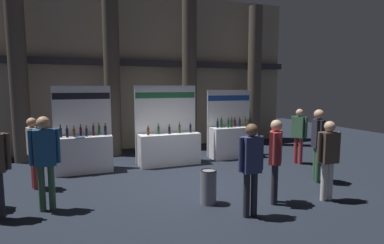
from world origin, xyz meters
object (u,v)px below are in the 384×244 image
object	(u,v)px
exhibitor_booth_1	(169,145)
visitor_0	(299,131)
visitor_1	(45,155)
visitor_4	(275,154)
visitor_3	(33,147)
visitor_8	(251,162)
visitor_2	(318,139)
visitor_7	(328,153)
trash_bin	(208,187)
exhibitor_booth_0	(84,150)
exhibitor_booth_2	(232,139)

from	to	relation	value
exhibitor_booth_1	visitor_0	world-z (taller)	exhibitor_booth_1
visitor_0	visitor_1	xyz separation A→B (m)	(-7.04, -1.21, 0.08)
visitor_4	visitor_3	bearing A→B (deg)	100.04
visitor_1	visitor_8	world-z (taller)	visitor_1
visitor_1	visitor_2	world-z (taller)	visitor_1
visitor_2	visitor_7	bearing A→B (deg)	-12.15
visitor_8	exhibitor_booth_1	bearing A→B (deg)	94.82
trash_bin	visitor_3	distance (m)	4.22
visitor_7	trash_bin	bearing A→B (deg)	168.54
exhibitor_booth_0	exhibitor_booth_2	bearing A→B (deg)	1.25
exhibitor_booth_1	visitor_2	distance (m)	4.30
exhibitor_booth_0	visitor_2	distance (m)	6.30
exhibitor_booth_2	trash_bin	xyz separation A→B (m)	(-2.47, -3.54, -0.26)
visitor_3	visitor_7	distance (m)	6.63
visitor_3	visitor_4	xyz separation A→B (m)	(4.75, -2.79, 0.05)
visitor_8	visitor_2	bearing A→B (deg)	24.98
visitor_2	visitor_4	world-z (taller)	visitor_2
exhibitor_booth_2	visitor_4	xyz separation A→B (m)	(-1.18, -4.01, 0.43)
visitor_2	visitor_3	world-z (taller)	visitor_2
visitor_3	visitor_7	world-z (taller)	visitor_7
trash_bin	visitor_3	bearing A→B (deg)	146.19
visitor_8	visitor_3	bearing A→B (deg)	141.74
exhibitor_booth_1	exhibitor_booth_2	size ratio (longest dim) A/B	1.07
visitor_1	trash_bin	bearing A→B (deg)	159.65
visitor_8	visitor_4	bearing A→B (deg)	26.05
visitor_1	visitor_3	bearing A→B (deg)	-81.69
visitor_0	visitor_3	world-z (taller)	visitor_0
visitor_0	visitor_1	world-z (taller)	visitor_1
exhibitor_booth_0	visitor_1	xyz separation A→B (m)	(-0.76, -2.64, 0.49)
visitor_2	visitor_3	distance (m)	6.90
trash_bin	visitor_7	distance (m)	2.62
exhibitor_booth_1	visitor_1	world-z (taller)	exhibitor_booth_1
exhibitor_booth_1	visitor_2	world-z (taller)	exhibitor_booth_1
trash_bin	visitor_8	world-z (taller)	visitor_8
exhibitor_booth_0	visitor_1	distance (m)	2.79
exhibitor_booth_1	visitor_4	xyz separation A→B (m)	(1.13, -3.87, 0.44)
visitor_2	visitor_4	distance (m)	2.04
visitor_7	visitor_8	xyz separation A→B (m)	(-1.96, -0.13, 0.02)
trash_bin	visitor_0	bearing A→B (deg)	26.86
visitor_4	exhibitor_booth_0	bearing A→B (deg)	83.20
exhibitor_booth_0	visitor_4	bearing A→B (deg)	-47.26
visitor_1	visitor_4	distance (m)	4.55
exhibitor_booth_0	visitor_0	size ratio (longest dim) A/B	1.41
exhibitor_booth_0	trash_bin	distance (m)	4.15
trash_bin	visitor_8	bearing A→B (deg)	-61.25
visitor_2	visitor_8	distance (m)	2.94
exhibitor_booth_2	visitor_4	world-z (taller)	exhibitor_booth_2
visitor_1	exhibitor_booth_1	bearing A→B (deg)	-147.11
exhibitor_booth_0	exhibitor_booth_2	world-z (taller)	exhibitor_booth_0
trash_bin	visitor_7	xyz separation A→B (m)	(2.43, -0.73, 0.66)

